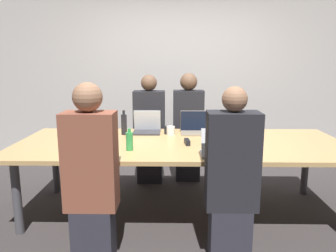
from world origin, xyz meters
TOP-DOWN VIEW (x-y plane):
  - ground_plane at (0.00, 0.00)m, footprint 24.00×24.00m
  - curtain_wall at (0.00, 1.86)m, footprint 12.00×0.06m
  - conference_table at (0.00, 0.00)m, footprint 3.38×1.36m
  - laptop_far_midleft at (-0.39, 0.46)m, footprint 0.32×0.26m
  - person_far_midleft at (-0.39, 0.89)m, footprint 0.40×0.24m
  - cup_far_midleft at (-0.15, 0.39)m, footprint 0.07×0.07m
  - bottle_far_midleft at (-0.64, 0.35)m, footprint 0.06×0.06m
  - laptop_far_center at (0.18, 0.43)m, footprint 0.34×0.26m
  - person_far_center at (0.12, 0.97)m, footprint 0.40×0.24m
  - cup_far_center at (-0.11, 0.34)m, footprint 0.09×0.09m
  - laptop_near_midright at (0.32, -0.52)m, footprint 0.31×0.26m
  - person_near_midright at (0.38, -0.86)m, footprint 0.40×0.24m
  - laptop_near_left at (-0.75, -0.50)m, footprint 0.31×0.24m
  - person_near_left at (-0.71, -0.89)m, footprint 0.40×0.24m
  - cup_near_left at (-1.02, -0.46)m, footprint 0.07×0.07m
  - bottle_near_left at (-0.49, -0.32)m, footprint 0.07×0.07m
  - stapler at (0.06, -0.09)m, footprint 0.06×0.15m

SIDE VIEW (x-z plane):
  - ground_plane at x=0.00m, z-range 0.00..0.00m
  - person_near_midright at x=0.38m, z-range -0.02..1.38m
  - person_far_midleft at x=-0.39m, z-range -0.02..1.40m
  - person_near_left at x=-0.71m, z-range -0.02..1.42m
  - person_far_center at x=0.12m, z-range -0.02..1.42m
  - conference_table at x=0.00m, z-range 0.33..1.09m
  - stapler at x=0.06m, z-range 0.76..0.81m
  - cup_near_left at x=-1.02m, z-range 0.76..0.84m
  - cup_far_midleft at x=-0.15m, z-range 0.76..0.85m
  - cup_far_center at x=-0.11m, z-range 0.76..0.86m
  - laptop_near_left at x=-0.75m, z-range 0.71..0.95m
  - laptop_near_midright at x=0.32m, z-range 0.71..0.96m
  - laptop_far_midleft at x=-0.39m, z-range 0.71..0.97m
  - laptop_far_center at x=0.18m, z-range 0.71..0.97m
  - bottle_near_left at x=-0.49m, z-range 0.75..0.96m
  - bottle_far_midleft at x=-0.64m, z-range 0.74..1.02m
  - curtain_wall at x=0.00m, z-range 0.00..2.80m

